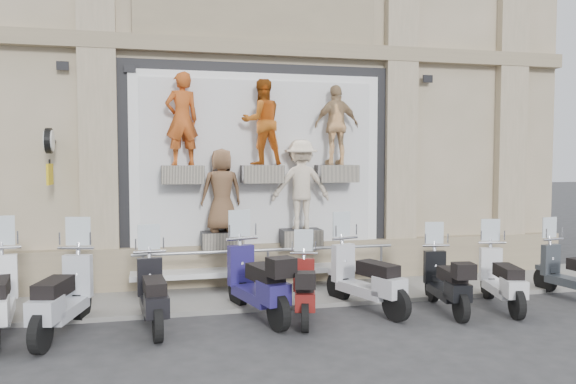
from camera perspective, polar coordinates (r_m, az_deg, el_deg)
name	(u,v)px	position (r m, az deg, el deg)	size (l,w,h in m)	color
ground	(294,328)	(8.98, 0.57, -13.63)	(90.00, 90.00, 0.00)	#2E2E31
sidewalk	(267,294)	(10.95, -2.14, -10.28)	(16.00, 2.20, 0.08)	gray
building	(231,34)	(15.83, -5.81, 15.70)	(14.00, 8.60, 12.00)	tan
shop_vitrine	(265,170)	(11.28, -2.39, 2.25)	(5.60, 0.83, 4.30)	black
guard_rail	(268,273)	(10.76, -2.04, -8.20)	(5.06, 0.10, 0.93)	#9EA0A5
clock_sign_bracket	(49,149)	(10.95, -23.08, 4.04)	(0.10, 0.80, 1.02)	black
scooter_c	(62,279)	(9.03, -21.98, -8.20)	(0.61, 2.10, 1.71)	#A9ACB7
scooter_d	(153,279)	(8.99, -13.57, -8.58)	(0.56, 1.91, 1.56)	black
scooter_e	(257,266)	(9.28, -3.21, -7.53)	(0.62, 2.14, 1.74)	navy
scooter_f	(304,277)	(9.21, 1.67, -8.64)	(0.51, 1.75, 1.42)	maroon
scooter_g	(366,263)	(9.80, 7.92, -7.17)	(0.60, 2.06, 1.67)	#BABBC2
scooter_h	(446,269)	(10.08, 15.77, -7.52)	(0.53, 1.83, 1.48)	black
scooter_i	(502,266)	(10.58, 20.93, -7.01)	(0.54, 1.87, 1.52)	silver
scooter_j	(575,261)	(11.72, 27.14, -6.21)	(0.54, 1.84, 1.50)	#2D3137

